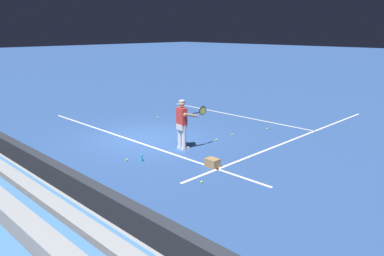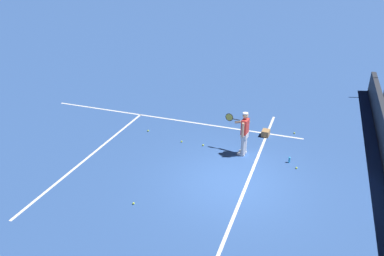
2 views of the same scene
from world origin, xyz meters
TOP-DOWN VIEW (x-y plane):
  - ground_plane at (0.00, 0.00)m, footprint 160.00×160.00m
  - court_baseline_white at (0.00, -0.50)m, footprint 12.00×0.10m
  - court_sideline_white at (4.11, 4.00)m, footprint 0.10×12.00m
  - court_service_line_white at (0.00, 5.50)m, footprint 8.22×0.10m
  - back_wall_sponsor_board at (-0.01, -4.97)m, footprint 22.89×0.25m
  - tennis_player at (2.01, 0.09)m, footprint 0.64×0.97m
  - ball_box_cardboard at (3.87, -0.46)m, footprint 0.41×0.32m
  - tennis_ball_far_right at (2.14, 1.72)m, footprint 0.07×0.07m
  - tennis_ball_stray_back at (4.49, -1.59)m, footprint 0.07×0.07m
  - tennis_ball_near_player at (1.61, -1.95)m, footprint 0.07×0.07m
  - tennis_ball_far_left at (2.14, 2.63)m, footprint 0.07×0.07m
  - tennis_ball_by_box at (2.59, 4.36)m, footprint 0.07×0.07m
  - tennis_ball_toward_net at (-2.20, 2.53)m, footprint 0.07×0.07m
  - water_bottle at (1.96, -1.66)m, footprint 0.07×0.07m

SIDE VIEW (x-z plane):
  - ground_plane at x=0.00m, z-range 0.00..0.00m
  - court_baseline_white at x=0.00m, z-range 0.00..0.01m
  - court_sideline_white at x=4.11m, z-range 0.00..0.01m
  - court_service_line_white at x=0.00m, z-range 0.00..0.01m
  - tennis_ball_far_right at x=2.14m, z-range 0.00..0.07m
  - tennis_ball_stray_back at x=4.49m, z-range 0.00..0.07m
  - tennis_ball_near_player at x=1.61m, z-range 0.00..0.07m
  - tennis_ball_far_left at x=2.14m, z-range 0.00..0.07m
  - tennis_ball_by_box at x=2.59m, z-range 0.00..0.07m
  - tennis_ball_toward_net at x=-2.20m, z-range 0.00..0.07m
  - water_bottle at x=1.96m, z-range 0.00..0.22m
  - ball_box_cardboard at x=3.87m, z-range 0.00..0.26m
  - back_wall_sponsor_board at x=-0.01m, z-range 0.00..1.10m
  - tennis_player at x=2.01m, z-range 0.04..1.75m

